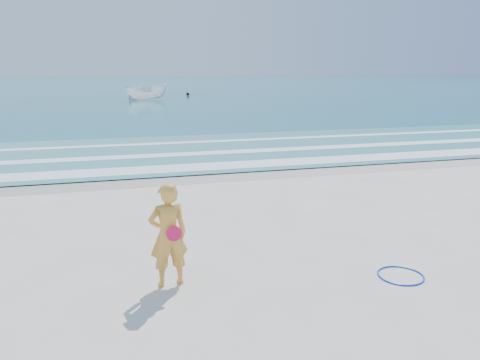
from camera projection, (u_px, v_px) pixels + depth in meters
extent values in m
plane|color=silver|center=(266.00, 286.00, 8.42)|extent=(400.00, 400.00, 0.00)
cube|color=#B2A893|center=(187.00, 177.00, 16.85)|extent=(400.00, 2.40, 0.00)
cube|color=#19727F|center=(120.00, 84.00, 106.81)|extent=(400.00, 190.00, 0.04)
cube|color=#59B7AD|center=(170.00, 152.00, 21.53)|extent=(400.00, 10.00, 0.01)
cube|color=white|center=(182.00, 168.00, 18.06)|extent=(400.00, 1.40, 0.01)
cube|color=white|center=(172.00, 155.00, 20.77)|extent=(400.00, 0.90, 0.01)
cube|color=white|center=(164.00, 143.00, 23.87)|extent=(400.00, 0.60, 0.01)
torus|color=#0B3DC7|center=(401.00, 275.00, 8.82)|extent=(1.09, 1.09, 0.03)
imported|color=white|center=(147.00, 92.00, 54.99)|extent=(5.08, 2.27, 1.91)
sphere|color=black|center=(188.00, 94.00, 63.68)|extent=(0.46, 0.46, 0.46)
imported|color=gold|center=(168.00, 235.00, 8.28)|extent=(0.74, 0.53, 1.90)
cylinder|color=#F91650|center=(174.00, 234.00, 8.11)|extent=(0.27, 0.08, 0.27)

